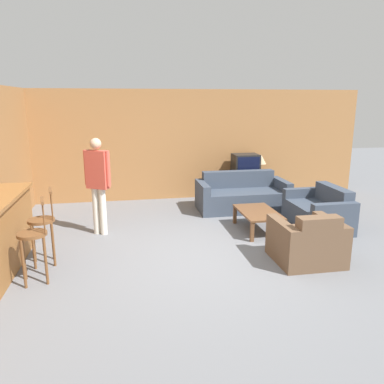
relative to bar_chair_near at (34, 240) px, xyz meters
name	(u,v)px	position (x,y,z in m)	size (l,w,h in m)	color
ground_plane	(207,258)	(2.36, 0.33, -0.58)	(24.00, 24.00, 0.00)	slate
wall_back	(173,145)	(2.36, 4.05, 0.72)	(9.40, 0.08, 2.60)	#9E6B3D
bar_chair_near	(34,240)	(0.00, 0.00, 0.00)	(0.45, 0.45, 1.11)	brown
bar_chair_mid	(43,226)	(0.00, 0.57, 0.00)	(0.44, 0.44, 1.11)	brown
couch_far	(242,196)	(3.70, 2.81, -0.29)	(1.95, 0.92, 0.80)	#384251
armchair_near	(307,243)	(3.79, -0.05, -0.29)	(0.93, 0.87, 0.79)	brown
loveseat_right	(319,212)	(4.77, 1.39, -0.29)	(0.84, 1.33, 0.77)	#384251
coffee_table	(258,214)	(3.56, 1.38, -0.25)	(0.65, 1.08, 0.38)	brown
tv_unit	(245,187)	(4.05, 3.65, -0.29)	(1.07, 0.52, 0.57)	#2D2319
tv	(245,165)	(4.05, 3.65, 0.25)	(0.60, 0.49, 0.52)	black
table_lamp	(261,160)	(4.43, 3.65, 0.37)	(0.26, 0.26, 0.51)	brown
person_by_window	(98,180)	(0.72, 1.74, 0.40)	(0.45, 0.33, 1.72)	silver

